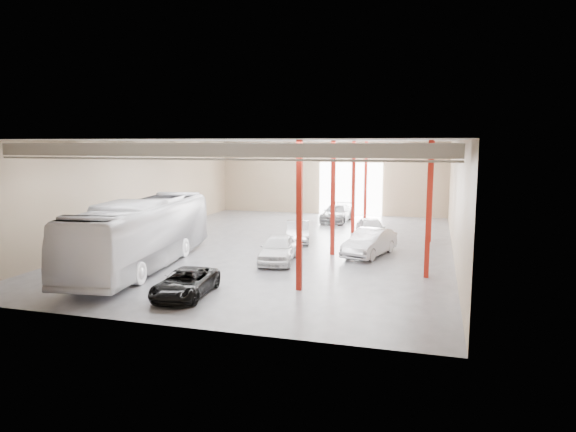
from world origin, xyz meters
The scene contains 8 objects.
depot_shell centered at (0.13, 0.48, 4.98)m, with size 22.12×32.12×7.06m.
coach_bus centered at (-5.73, -8.00, 1.88)m, with size 3.17×13.53×3.77m, color white.
black_sedan centered at (-0.85, -12.41, 0.61)m, with size 2.03×4.40×1.22m, color black.
car_row_a centered at (1.16, -4.83, 0.80)m, with size 1.89×4.69×1.60m, color white.
car_row_b centered at (0.65, 1.50, 0.72)m, with size 1.52×4.35×1.43m, color #B0B0B5.
car_row_c centered at (1.56, 11.35, 0.75)m, with size 2.11×5.19×1.51m, color gray.
car_right_near centered at (6.05, -1.67, 0.82)m, with size 1.73×4.95×1.63m, color #B7B6BB.
car_right_far centered at (5.50, 3.53, 0.79)m, with size 1.86×4.62×1.57m, color silver.
Camera 1 is at (9.79, -32.62, 6.86)m, focal length 32.00 mm.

